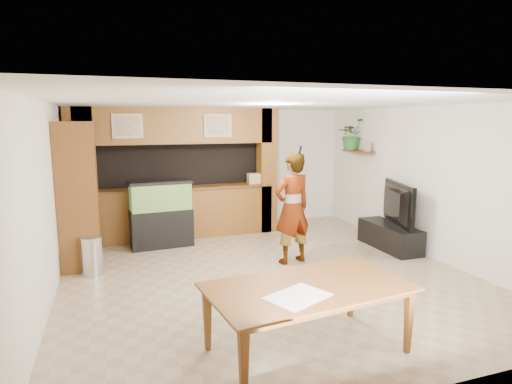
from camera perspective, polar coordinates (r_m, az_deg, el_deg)
name	(u,v)px	position (r m, az deg, el deg)	size (l,w,h in m)	color
floor	(264,273)	(6.80, 1.10, -10.68)	(6.50, 6.50, 0.00)	tan
ceiling	(265,103)	(6.39, 1.17, 11.77)	(6.50, 6.50, 0.00)	white
wall_back	(214,168)	(9.56, -5.60, 3.15)	(6.00, 6.00, 0.00)	silver
wall_left	(46,203)	(6.14, -26.20, -1.30)	(6.50, 6.50, 0.00)	silver
wall_right	(426,182)	(8.01, 21.74, 1.30)	(6.50, 6.50, 0.00)	silver
partition	(175,173)	(8.78, -10.70, 2.56)	(4.20, 0.99, 2.60)	brown
wall_clock	(54,151)	(7.05, -25.30, 4.96)	(0.05, 0.25, 0.25)	black
wall_shelf	(358,151)	(9.44, 13.46, 5.29)	(0.25, 0.90, 0.04)	brown
pantry_cabinet	(78,195)	(7.45, -22.60, -0.34)	(0.58, 0.96, 2.34)	brown
trash_can	(92,256)	(7.09, -20.99, -7.93)	(0.33, 0.33, 0.60)	#B2B2B7
aquarium	(161,215)	(8.18, -12.52, -2.98)	(1.13, 0.42, 1.26)	black
tv_stand	(390,236)	(8.35, 17.38, -5.65)	(0.50, 1.37, 0.46)	black
television	(391,204)	(8.22, 17.59, -1.49)	(1.36, 0.18, 0.78)	black
photo_frame	(368,147)	(9.14, 14.65, 5.88)	(0.03, 0.15, 0.20)	tan
potted_plant	(351,134)	(9.61, 12.60, 7.52)	(0.60, 0.52, 0.67)	#286429
person	(292,208)	(7.06, 4.86, -2.16)	(0.67, 0.44, 1.85)	tan
microphone	(300,150)	(6.81, 5.91, 5.58)	(0.03, 0.03, 0.15)	black
dining_table	(309,320)	(4.53, 7.13, -16.62)	(2.02, 1.13, 0.71)	brown
newspaper_a	(298,297)	(4.14, 5.58, -13.70)	(0.56, 0.41, 0.01)	silver
counter_box	(255,178)	(9.01, -0.11, 1.82)	(0.32, 0.21, 0.21)	tan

